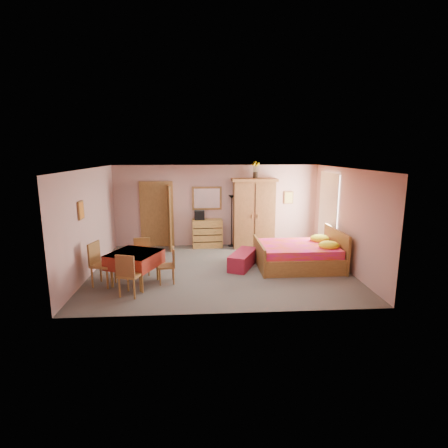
{
  "coord_description": "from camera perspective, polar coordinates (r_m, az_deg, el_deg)",
  "views": [
    {
      "loc": [
        -0.49,
        -8.62,
        2.99
      ],
      "look_at": [
        0.1,
        0.3,
        1.15
      ],
      "focal_mm": 28.0,
      "sensor_mm": 36.0,
      "label": 1
    }
  ],
  "objects": [
    {
      "name": "wall_back",
      "position": [
        11.25,
        -1.25,
        2.99
      ],
      "size": [
        6.5,
        0.1,
        2.6
      ],
      "primitive_type": "cube",
      "color": "tan",
      "rests_on": "floor"
    },
    {
      "name": "wall_right",
      "position": [
        9.54,
        19.35,
        0.77
      ],
      "size": [
        0.1,
        5.0,
        2.6
      ],
      "primitive_type": "cube",
      "color": "tan",
      "rests_on": "floor"
    },
    {
      "name": "bed",
      "position": [
        9.43,
        11.96,
        -3.93
      ],
      "size": [
        2.16,
        1.7,
        1.0
      ],
      "primitive_type": "cube",
      "rotation": [
        0.0,
        0.0,
        0.0
      ],
      "color": "#E51695",
      "rests_on": "floor"
    },
    {
      "name": "chair_north",
      "position": [
        8.94,
        -13.24,
        -5.24
      ],
      "size": [
        0.44,
        0.44,
        0.89
      ],
      "primitive_type": "cube",
      "rotation": [
        0.0,
        0.0,
        3.24
      ],
      "color": "#986433",
      "rests_on": "floor"
    },
    {
      "name": "wardrobe",
      "position": [
        11.08,
        4.86,
        1.75
      ],
      "size": [
        1.4,
        0.72,
        2.19
      ],
      "primitive_type": "cube",
      "rotation": [
        0.0,
        0.0,
        -0.0
      ],
      "color": "#935E32",
      "rests_on": "floor"
    },
    {
      "name": "chair_west",
      "position": [
        8.42,
        -19.13,
        -6.22
      ],
      "size": [
        0.56,
        0.56,
        1.0
      ],
      "primitive_type": "cube",
      "rotation": [
        0.0,
        0.0,
        -1.82
      ],
      "color": "#AF743B",
      "rests_on": "floor"
    },
    {
      "name": "picture_left",
      "position": [
        8.56,
        -22.34,
        2.1
      ],
      "size": [
        0.04,
        0.32,
        0.42
      ],
      "primitive_type": "cube",
      "color": "orange",
      "rests_on": "wall_left"
    },
    {
      "name": "chest_of_drawers",
      "position": [
        11.18,
        -2.73,
        -1.52
      ],
      "size": [
        0.97,
        0.51,
        0.89
      ],
      "primitive_type": "cube",
      "rotation": [
        0.0,
        0.0,
        0.04
      ],
      "color": "#AC7D3A",
      "rests_on": "floor"
    },
    {
      "name": "doorway",
      "position": [
        11.35,
        -10.87,
        1.45
      ],
      "size": [
        1.06,
        0.12,
        2.15
      ],
      "primitive_type": "cube",
      "color": "#9E6B35",
      "rests_on": "floor"
    },
    {
      "name": "bench",
      "position": [
        9.3,
        3.1,
        -5.81
      ],
      "size": [
        0.93,
        1.31,
        0.41
      ],
      "primitive_type": "cube",
      "rotation": [
        0.0,
        0.0,
        -0.43
      ],
      "color": "maroon",
      "rests_on": "floor"
    },
    {
      "name": "wall_front",
      "position": [
        6.36,
        0.78,
        -3.76
      ],
      "size": [
        6.5,
        0.1,
        2.6
      ],
      "primitive_type": "cube",
      "color": "tan",
      "rests_on": "floor"
    },
    {
      "name": "stereo",
      "position": [
        11.06,
        -4.03,
        1.46
      ],
      "size": [
        0.32,
        0.24,
        0.29
      ],
      "primitive_type": "cube",
      "rotation": [
        0.0,
        0.0,
        0.02
      ],
      "color": "black",
      "rests_on": "chest_of_drawers"
    },
    {
      "name": "floor_lamp",
      "position": [
        11.19,
        1.23,
        0.5
      ],
      "size": [
        0.27,
        0.27,
        1.66
      ],
      "primitive_type": "cube",
      "rotation": [
        0.0,
        0.0,
        -0.3
      ],
      "color": "black",
      "rests_on": "floor"
    },
    {
      "name": "chair_east",
      "position": [
        8.25,
        -9.4,
        -6.7
      ],
      "size": [
        0.43,
        0.43,
        0.84
      ],
      "primitive_type": "cube",
      "rotation": [
        0.0,
        0.0,
        1.71
      ],
      "color": "olive",
      "rests_on": "floor"
    },
    {
      "name": "window",
      "position": [
        10.6,
        16.7,
        2.79
      ],
      "size": [
        0.08,
        1.4,
        1.95
      ],
      "primitive_type": "cube",
      "color": "white",
      "rests_on": "wall_right"
    },
    {
      "name": "chair_south",
      "position": [
        7.69,
        -15.03,
        -7.91
      ],
      "size": [
        0.54,
        0.54,
        0.94
      ],
      "primitive_type": "cube",
      "rotation": [
        0.0,
        0.0,
        -0.33
      ],
      "color": "#A37237",
      "rests_on": "floor"
    },
    {
      "name": "floor",
      "position": [
        9.13,
        -0.51,
        -7.47
      ],
      "size": [
        6.5,
        6.5,
        0.0
      ],
      "primitive_type": "plane",
      "color": "#5F5A53",
      "rests_on": "ground"
    },
    {
      "name": "ceiling",
      "position": [
        8.64,
        -0.54,
        9.05
      ],
      "size": [
        6.5,
        6.5,
        0.0
      ],
      "primitive_type": "plane",
      "rotation": [
        3.14,
        0.0,
        0.0
      ],
      "color": "brown",
      "rests_on": "wall_back"
    },
    {
      "name": "wall_left",
      "position": [
        9.2,
        -21.17,
        0.26
      ],
      "size": [
        0.1,
        5.0,
        2.6
      ],
      "primitive_type": "cube",
      "color": "tan",
      "rests_on": "floor"
    },
    {
      "name": "sunflower_vase",
      "position": [
        11.04,
        5.17,
        8.83
      ],
      "size": [
        0.22,
        0.22,
        0.53
      ],
      "primitive_type": "cube",
      "rotation": [
        0.0,
        0.0,
        -0.05
      ],
      "color": "yellow",
      "rests_on": "wardrobe"
    },
    {
      "name": "dining_table",
      "position": [
        8.35,
        -14.31,
        -6.98
      ],
      "size": [
        1.34,
        1.34,
        0.75
      ],
      "primitive_type": "cube",
      "rotation": [
        0.0,
        0.0,
        -0.4
      ],
      "color": "maroon",
      "rests_on": "floor"
    },
    {
      "name": "picture_back",
      "position": [
        11.54,
        10.52,
        4.27
      ],
      "size": [
        0.3,
        0.04,
        0.4
      ],
      "primitive_type": "cube",
      "color": "#D8BF59",
      "rests_on": "wall_back"
    },
    {
      "name": "wall_mirror",
      "position": [
        11.19,
        -2.81,
        4.23
      ],
      "size": [
        0.95,
        0.1,
        0.75
      ],
      "primitive_type": "cube",
      "rotation": [
        0.0,
        0.0,
        0.05
      ],
      "color": "silver",
      "rests_on": "wall_back"
    }
  ]
}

